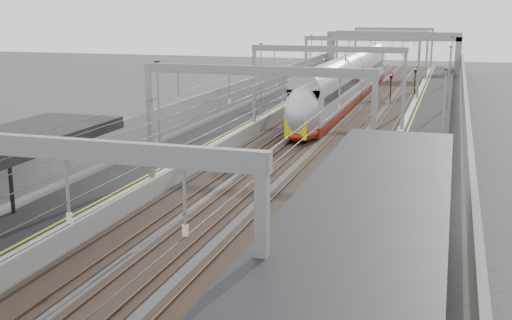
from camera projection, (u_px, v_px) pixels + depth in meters
The scene contains 12 objects.
platform_left at pixel (246, 121), 59.21m from camera, with size 4.00×120.00×1.00m, color black.
platform_right at pixel (425, 130), 54.62m from camera, with size 4.00×120.00×1.00m, color black.
tracks at pixel (332, 130), 57.02m from camera, with size 11.40×140.00×0.20m.
overhead_line at pixel (346, 56), 61.78m from camera, with size 13.00×140.00×6.60m.
canopy_right at pixel (347, 255), 14.47m from camera, with size 4.40×30.00×4.24m.
overbridge at pixel (393, 42), 106.99m from camera, with size 22.00×2.20×6.90m.
wall_left at pixel (214, 107), 59.87m from camera, with size 0.30×120.00×3.20m, color slate.
wall_right at pixel (465, 119), 53.46m from camera, with size 0.30×120.00×3.20m, color slate.
train at pixel (346, 85), 72.14m from camera, with size 2.82×51.34×4.45m.
signal_green at pixel (321, 79), 77.13m from camera, with size 0.32×0.32×3.48m.
signal_red_near at pixel (391, 82), 73.69m from camera, with size 0.32×0.32×3.48m.
signal_red_far at pixel (415, 75), 80.97m from camera, with size 0.32×0.32×3.48m.
Camera 1 is at (10.05, -10.62, 10.50)m, focal length 45.00 mm.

